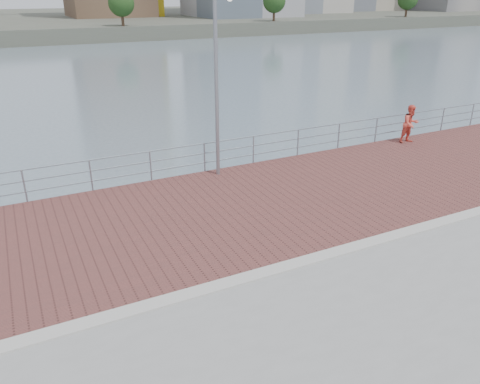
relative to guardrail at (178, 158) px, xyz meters
name	(u,v)px	position (x,y,z in m)	size (l,w,h in m)	color
water	(274,335)	(0.00, -7.00, -2.69)	(400.00, 400.00, 0.00)	slate
brick_lane	(217,212)	(0.00, -3.40, -0.68)	(40.00, 6.80, 0.02)	brown
curb	(277,269)	(0.00, -7.00, -0.66)	(40.00, 0.40, 0.06)	#B7B5AD
far_shore	(16,21)	(0.00, 115.50, -1.44)	(320.00, 95.00, 2.50)	#4C5142
guardrail	(178,158)	(0.00, 0.00, 0.00)	(39.06, 0.06, 1.13)	#8C9EA8
street_lamp	(222,40)	(1.35, -0.99, 4.10)	(0.49, 1.43, 6.75)	gray
bystander	(410,124)	(10.51, -0.72, 0.17)	(0.81, 0.63, 1.67)	#F05846
shoreline_trees	(57,3)	(4.71, 70.00, 3.61)	(144.51, 5.06, 6.74)	#473323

